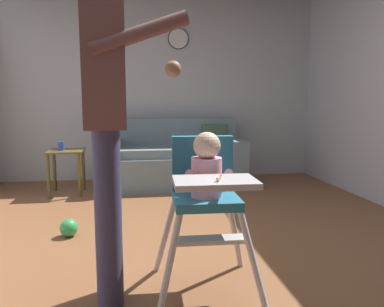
{
  "coord_description": "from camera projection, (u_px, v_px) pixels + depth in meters",
  "views": [
    {
      "loc": [
        -0.38,
        -2.53,
        1.09
      ],
      "look_at": [
        -0.02,
        -0.19,
        0.76
      ],
      "focal_mm": 35.35,
      "sensor_mm": 36.0,
      "label": 1
    }
  ],
  "objects": [
    {
      "name": "couch",
      "position": [
        175.0,
        160.0,
        4.91
      ],
      "size": [
        1.75,
        0.86,
        0.86
      ],
      "rotation": [
        0.0,
        0.0,
        -1.57
      ],
      "color": "slate",
      "rests_on": "ground"
    },
    {
      "name": "high_chair",
      "position": [
        206.0,
        183.0,
        2.11
      ],
      "size": [
        0.63,
        0.74,
        0.93
      ],
      "rotation": [
        0.0,
        0.0,
        -1.61
      ],
      "color": "silver",
      "rests_on": "ground"
    },
    {
      "name": "wall_far",
      "position": [
        160.0,
        86.0,
        5.27
      ],
      "size": [
        5.14,
        0.06,
        2.59
      ],
      "primitive_type": "cube",
      "color": "silver",
      "rests_on": "ground"
    },
    {
      "name": "wall_clock",
      "position": [
        178.0,
        39.0,
        5.18
      ],
      "size": [
        0.29,
        0.04,
        0.29
      ],
      "color": "white"
    },
    {
      "name": "side_table",
      "position": [
        66.0,
        162.0,
        4.41
      ],
      "size": [
        0.4,
        0.4,
        0.52
      ],
      "color": "brown",
      "rests_on": "ground"
    },
    {
      "name": "sippy_cup",
      "position": [
        61.0,
        146.0,
        4.38
      ],
      "size": [
        0.07,
        0.07,
        0.1
      ],
      "primitive_type": "cylinder",
      "color": "#284CB7",
      "rests_on": "side_table"
    },
    {
      "name": "ground",
      "position": [
        191.0,
        262.0,
        2.69
      ],
      "size": [
        5.94,
        7.19,
        0.1
      ],
      "primitive_type": "cube",
      "color": "brown"
    },
    {
      "name": "toy_ball",
      "position": [
        69.0,
        228.0,
        3.05
      ],
      "size": [
        0.14,
        0.14,
        0.14
      ],
      "primitive_type": "sphere",
      "color": "green",
      "rests_on": "ground"
    },
    {
      "name": "adult_standing",
      "position": [
        107.0,
        122.0,
        1.96
      ],
      "size": [
        0.53,
        0.5,
        1.72
      ],
      "rotation": [
        0.0,
        0.0,
        0.06
      ],
      "color": "#3D3B5D",
      "rests_on": "ground"
    }
  ]
}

